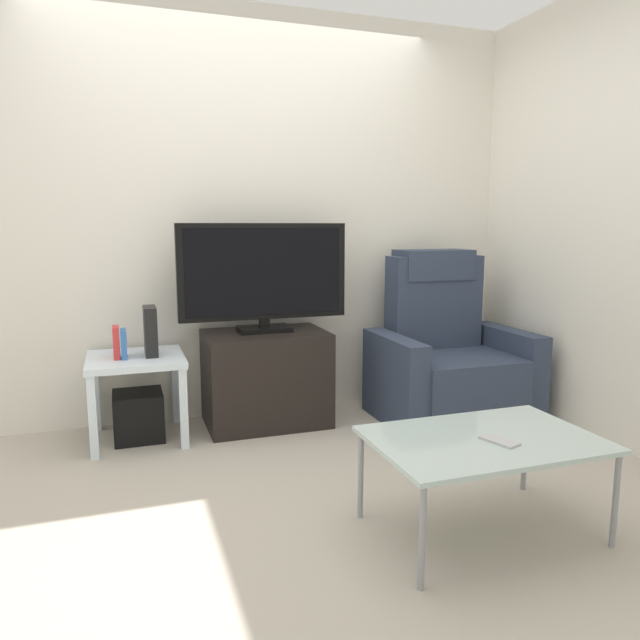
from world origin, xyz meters
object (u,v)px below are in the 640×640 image
game_console (150,331)px  subwoofer_box (139,416)px  book_leftmost (116,342)px  book_middle (124,344)px  cell_phone (499,441)px  tv_stand (266,378)px  coffee_table (484,443)px  television (264,275)px  side_table (136,370)px  recliner_armchair (447,359)px

game_console → subwoofer_box: bearing=-173.7°
subwoofer_box → book_leftmost: book_leftmost is taller
book_middle → cell_phone: (1.37, -1.61, -0.17)m
cell_phone → game_console: bearing=107.7°
tv_stand → coffee_table: size_ratio=0.83×
television → side_table: bearing=-176.6°
television → coffee_table: television is taller
recliner_armchair → cell_phone: (-0.64, -1.46, 0.04)m
book_middle → recliner_armchair: bearing=-4.3°
tv_stand → book_middle: book_middle is taller
subwoofer_box → coffee_table: (1.29, -1.57, 0.24)m
tv_stand → cell_phone: (0.54, -1.66, 0.11)m
recliner_armchair → subwoofer_box: 1.98m
tv_stand → coffee_table: bearing=-72.3°
subwoofer_box → cell_phone: size_ratio=1.87×
coffee_table → subwoofer_box: bearing=129.4°
coffee_table → tv_stand: bearing=107.7°
television → coffee_table: size_ratio=1.17×
television → side_table: 0.94m
game_console → cell_phone: (1.22, -1.64, -0.23)m
television → cell_phone: size_ratio=6.99×
tv_stand → cell_phone: 1.75m
side_table → subwoofer_box: size_ratio=1.93×
television → subwoofer_box: television is taller
tv_stand → cell_phone: tv_stand is taller
recliner_armchair → cell_phone: 1.60m
side_table → subwoofer_box: side_table is taller
recliner_armchair → book_leftmost: 2.07m
television → game_console: (-0.69, -0.04, -0.30)m
book_leftmost → coffee_table: (1.39, -1.55, -0.21)m
television → coffee_table: (0.51, -1.61, -0.56)m
coffee_table → television: bearing=107.5°
tv_stand → side_table: bearing=-178.0°
coffee_table → cell_phone: bearing=-67.8°
television → recliner_armchair: television is taller
television → book_middle: size_ratio=6.43×
side_table → game_console: bearing=6.3°
side_table → subwoofer_box: 0.28m
recliner_armchair → coffee_table: bearing=-113.3°
recliner_armchair → side_table: recliner_armchair is taller
subwoofer_box → coffee_table: 2.04m
subwoofer_box → book_leftmost: bearing=-168.7°
side_table → book_middle: bearing=-161.7°
recliner_armchair → cell_phone: bearing=-111.5°
book_leftmost → cell_phone: 2.15m
tv_stand → side_table: size_ratio=1.39×
television → book_middle: bearing=-175.5°
subwoofer_box → coffee_table: bearing=-50.6°
side_table → book_leftmost: size_ratio=2.93×
side_table → coffee_table: size_ratio=0.60×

